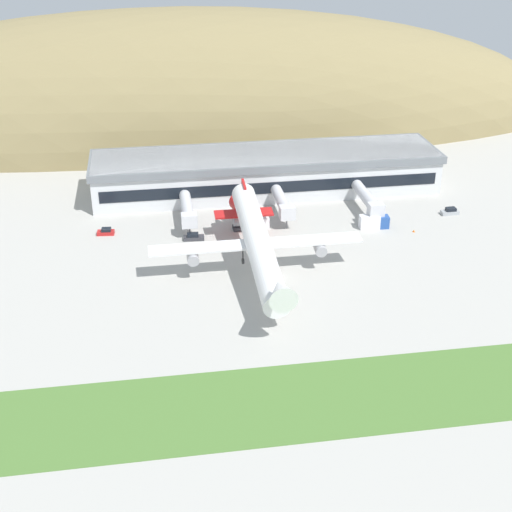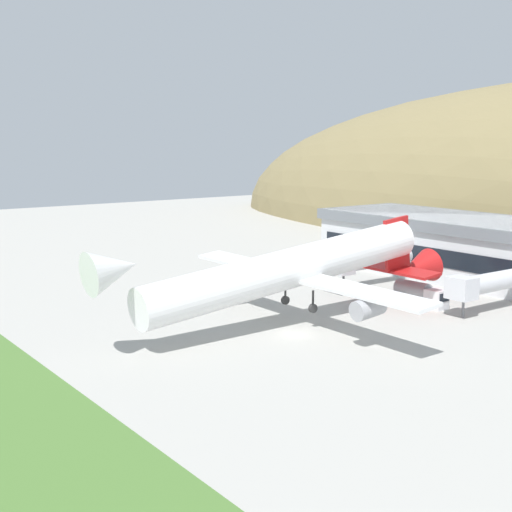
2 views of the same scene
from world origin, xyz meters
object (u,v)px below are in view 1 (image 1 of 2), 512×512
object	(u,v)px
jetway_0	(187,210)
jetway_2	(368,199)
cargo_airplane	(257,242)
service_car_2	(106,232)
terminal_building	(266,170)
fuel_truck	(374,222)
service_car_1	(450,212)
service_car_0	(194,237)
jetway_1	(283,203)
box_truck	(251,222)
traffic_cone_0	(414,231)
traffic_cone_1	(196,258)

from	to	relation	value
jetway_0	jetway_2	xyz separation A→B (m)	(41.47, -0.38, 0.00)
cargo_airplane	service_car_2	world-z (taller)	cargo_airplane
terminal_building	jetway_2	bearing A→B (deg)	-41.91
fuel_truck	service_car_1	bearing A→B (deg)	12.50
terminal_building	service_car_0	size ratio (longest dim) A/B	18.92
terminal_building	fuel_truck	bearing A→B (deg)	-51.72
service_car_0	service_car_2	world-z (taller)	service_car_0
jetway_1	fuel_truck	bearing A→B (deg)	-21.83
jetway_1	service_car_0	world-z (taller)	jetway_1
jetway_2	box_truck	size ratio (longest dim) A/B	2.05
box_truck	service_car_2	bearing A→B (deg)	176.25
jetway_0	service_car_0	world-z (taller)	jetway_0
service_car_0	box_truck	bearing A→B (deg)	15.77
jetway_1	traffic_cone_0	world-z (taller)	jetway_1
service_car_0	jetway_1	bearing A→B (deg)	19.88
cargo_airplane	service_car_1	size ratio (longest dim) A/B	12.65
jetway_0	traffic_cone_1	distance (m)	17.03
traffic_cone_0	cargo_airplane	bearing A→B (deg)	-159.52
jetway_1	cargo_airplane	xyz separation A→B (m)	(-9.88, -25.20, 3.05)
jetway_2	jetway_1	bearing A→B (deg)	177.68
service_car_1	traffic_cone_0	bearing A→B (deg)	-145.73
traffic_cone_1	jetway_2	bearing A→B (deg)	21.57
service_car_1	jetway_1	bearing A→B (deg)	175.15
terminal_building	jetway_1	bearing A→B (deg)	-87.37
jetway_1	traffic_cone_0	distance (m)	29.86
jetway_2	service_car_1	world-z (taller)	jetway_2
cargo_airplane	box_truck	bearing A→B (deg)	84.95
jetway_2	cargo_airplane	bearing A→B (deg)	-140.59
jetway_1	jetway_2	size ratio (longest dim) A/B	0.91
service_car_0	service_car_1	xyz separation A→B (m)	(60.08, 4.28, 0.05)
box_truck	fuel_truck	bearing A→B (deg)	-7.91
traffic_cone_1	box_truck	bearing A→B (deg)	44.67
service_car_2	fuel_truck	distance (m)	59.32
terminal_building	service_car_0	bearing A→B (deg)	-128.57
box_truck	traffic_cone_1	xyz separation A→B (m)	(-13.27, -13.11, -1.25)
jetway_1	service_car_1	distance (m)	39.37
terminal_building	jetway_0	bearing A→B (deg)	-139.00
service_car_2	traffic_cone_1	world-z (taller)	service_car_2
service_car_1	service_car_2	bearing A→B (deg)	178.93
jetway_2	box_truck	world-z (taller)	jetway_2
cargo_airplane	service_car_0	xyz separation A→B (m)	(-11.10, 17.61, -6.42)
cargo_airplane	jetway_1	bearing A→B (deg)	68.58
cargo_airplane	fuel_truck	distance (m)	34.44
jetway_0	traffic_cone_0	size ratio (longest dim) A/B	27.70
jetway_0	box_truck	bearing A→B (deg)	-14.38
cargo_airplane	jetway_2	bearing A→B (deg)	39.41
jetway_1	fuel_truck	world-z (taller)	jetway_1
jetway_2	fuel_truck	xyz separation A→B (m)	(-0.55, -6.91, -2.55)
terminal_building	traffic_cone_1	size ratio (longest dim) A/B	147.46
service_car_0	box_truck	world-z (taller)	box_truck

